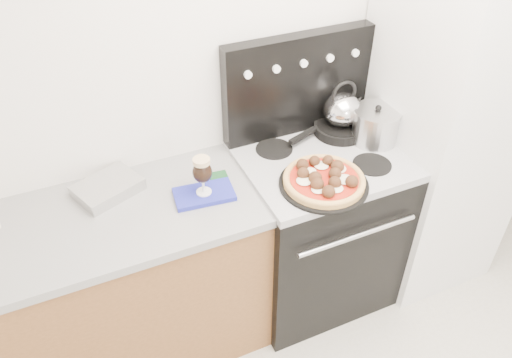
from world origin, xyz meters
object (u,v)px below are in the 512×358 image
pizza (324,178)px  base_cabinet (105,296)px  stove_body (315,230)px  beer_glass (203,176)px  tea_kettle (342,107)px  stock_pot (375,126)px  skillet (340,129)px  oven_mitt (204,194)px  pizza_pan (324,184)px  fridge (444,122)px

pizza → base_cabinet: bearing=168.0°
stove_body → beer_glass: 0.83m
tea_kettle → stock_pot: bearing=-56.1°
skillet → oven_mitt: bearing=-167.8°
base_cabinet → oven_mitt: size_ratio=5.64×
base_cabinet → pizza: size_ratio=4.06×
oven_mitt → stock_pot: (0.90, 0.04, 0.09)m
beer_glass → stove_body: bearing=2.0°
stove_body → oven_mitt: bearing=-178.0°
stove_body → pizza_pan: (-0.10, -0.19, 0.49)m
base_cabinet → skillet: bearing=5.5°
base_cabinet → pizza_pan: (1.00, -0.21, 0.50)m
skillet → stock_pot: size_ratio=1.19×
pizza_pan → stock_pot: stock_pot is taller
skillet → tea_kettle: (0.00, 0.00, 0.12)m
skillet → pizza: bearing=-130.7°
pizza → skillet: pizza is taller
stove_body → oven_mitt: size_ratio=3.42×
beer_glass → pizza_pan: beer_glass is taller
base_cabinet → stock_pot: bearing=-0.2°
skillet → tea_kettle: bearing=0.0°
fridge → beer_glass: size_ratio=10.44×
oven_mitt → tea_kettle: 0.82m
stove_body → pizza: size_ratio=2.46×
base_cabinet → skillet: skillet is taller
stock_pot → fridge: bearing=-6.5°
oven_mitt → pizza: bearing=-18.6°
base_cabinet → beer_glass: 0.77m
pizza_pan → pizza: (-0.00, 0.00, 0.03)m
stove_body → skillet: bearing=38.4°
oven_mitt → pizza_pan: pizza_pan is taller
base_cabinet → stove_body: bearing=-1.3°
stove_body → stock_pot: 0.64m
tea_kettle → stove_body: bearing=-149.6°
pizza → beer_glass: bearing=161.4°
stove_body → base_cabinet: bearing=178.7°
beer_glass → skillet: 0.81m
base_cabinet → stock_pot: 1.52m
oven_mitt → pizza_pan: size_ratio=0.65×
beer_glass → pizza: bearing=-18.6°
stove_body → skillet: 0.56m
pizza → pizza_pan: bearing=0.0°
oven_mitt → pizza: pizza is taller
beer_glass → tea_kettle: (0.79, 0.17, 0.06)m
beer_glass → stock_pot: 0.90m
fridge → oven_mitt: fridge is taller
oven_mitt → skillet: (0.79, 0.17, 0.03)m
fridge → beer_glass: (-1.30, 0.00, 0.06)m
fridge → tea_kettle: (-0.51, 0.17, 0.12)m
fridge → skillet: fridge is taller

